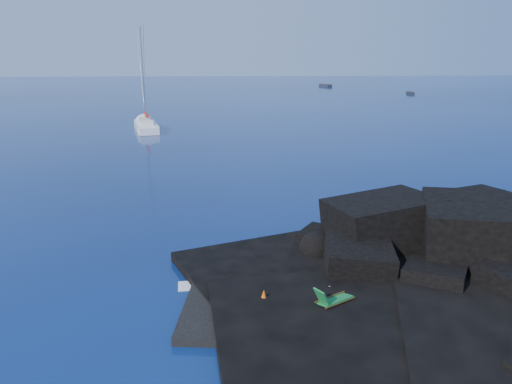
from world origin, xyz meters
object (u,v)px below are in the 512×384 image
sailboat (146,130)px  sunbather (319,289)px  deck_chair (335,295)px  distant_boat_b (410,94)px  distant_boat_a (325,86)px  marker_cone (264,297)px

sailboat → sunbather: (14.83, -48.68, 0.53)m
deck_chair → distant_boat_b: bearing=36.8°
deck_chair → distant_boat_a: deck_chair is taller
sunbather → distant_boat_b: sunbather is taller
marker_cone → sunbather: bearing=17.5°
deck_chair → distant_boat_b: (41.00, 105.60, -0.92)m
sailboat → marker_cone: bearing=-89.5°
sailboat → distant_boat_b: 79.12m
distant_boat_a → sunbather: bearing=-120.4°
marker_cone → distant_boat_a: size_ratio=0.12×
marker_cone → distant_boat_a: (27.95, 133.49, -0.65)m
sailboat → marker_cone: sailboat is taller
distant_boat_a → distant_boat_b: 32.53m
sailboat → deck_chair: bearing=-86.7°
sailboat → distant_boat_a: size_ratio=2.59×
sailboat → distant_boat_a: 93.25m
distant_boat_a → distant_boat_b: (15.86, -28.41, 0.00)m
sailboat → deck_chair: (15.24, -49.95, 0.92)m
distant_boat_a → deck_chair: bearing=-120.1°
sunbather → marker_cone: (-2.40, -0.76, 0.13)m
marker_cone → distant_boat_a: marker_cone is taller
sunbather → deck_chair: bearing=-80.1°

